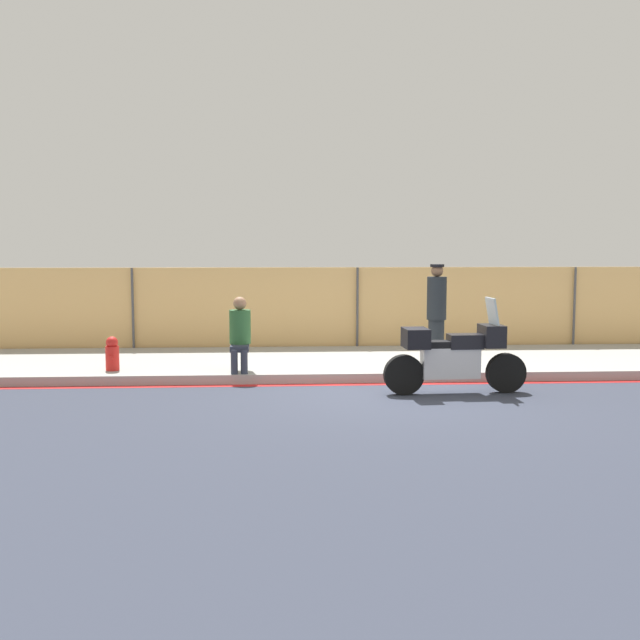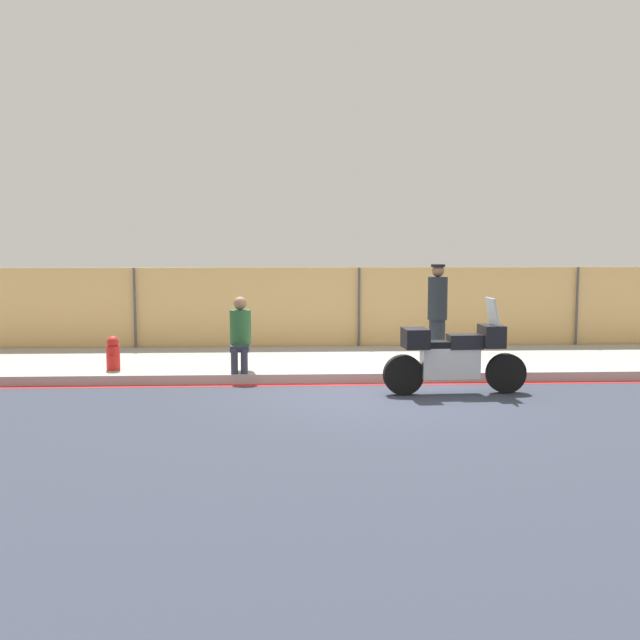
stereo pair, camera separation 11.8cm
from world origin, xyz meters
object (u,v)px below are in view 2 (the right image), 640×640
person_seated_on_curb (240,330)px  fire_hydrant (113,354)px  motorcycle (454,355)px  officer_standing (437,312)px

person_seated_on_curb → fire_hydrant: bearing=176.1°
motorcycle → person_seated_on_curb: (-3.33, 1.37, 0.25)m
officer_standing → motorcycle: bearing=-94.8°
officer_standing → fire_hydrant: size_ratio=3.07×
motorcycle → fire_hydrant: size_ratio=3.85×
fire_hydrant → officer_standing: bearing=6.2°
motorcycle → fire_hydrant: (-5.50, 1.52, -0.15)m
motorcycle → officer_standing: officer_standing is taller
person_seated_on_curb → motorcycle: bearing=-22.3°
officer_standing → fire_hydrant: 5.75m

